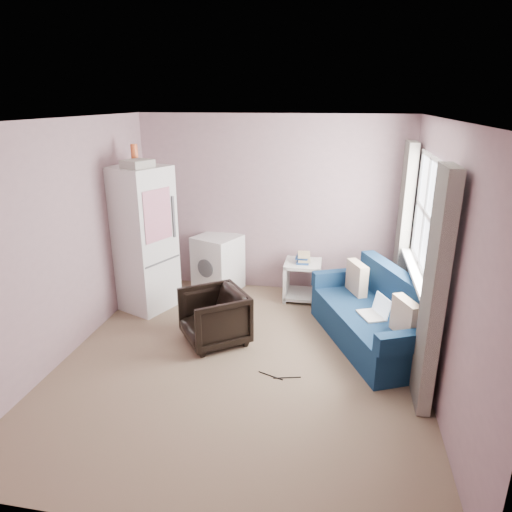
{
  "coord_description": "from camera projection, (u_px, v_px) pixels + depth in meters",
  "views": [
    {
      "loc": [
        0.93,
        -4.18,
        2.68
      ],
      "look_at": [
        0.05,
        0.6,
        1.0
      ],
      "focal_mm": 32.0,
      "sensor_mm": 36.0,
      "label": 1
    }
  ],
  "objects": [
    {
      "name": "washing_machine",
      "position": [
        218.0,
        262.0,
        6.67
      ],
      "size": [
        0.75,
        0.75,
        0.81
      ],
      "rotation": [
        0.0,
        0.0,
        -0.4
      ],
      "color": "silver",
      "rests_on": "ground"
    },
    {
      "name": "floor_cables",
      "position": [
        279.0,
        377.0,
        4.63
      ],
      "size": [
        0.44,
        0.11,
        0.01
      ],
      "rotation": [
        0.0,
        0.0,
        -0.02
      ],
      "color": "black",
      "rests_on": "ground"
    },
    {
      "name": "sofa",
      "position": [
        377.0,
        319.0,
        5.22
      ],
      "size": [
        1.5,
        2.01,
        0.82
      ],
      "rotation": [
        0.0,
        0.0,
        0.42
      ],
      "color": "navy",
      "rests_on": "ground"
    },
    {
      "name": "window_dressing",
      "position": [
        416.0,
        253.0,
        4.9
      ],
      "size": [
        0.17,
        2.62,
        2.18
      ],
      "color": "white",
      "rests_on": "ground"
    },
    {
      "name": "armchair",
      "position": [
        214.0,
        314.0,
        5.21
      ],
      "size": [
        0.9,
        0.91,
        0.69
      ],
      "primitive_type": "imported",
      "rotation": [
        0.0,
        0.0,
        -0.94
      ],
      "color": "black",
      "rests_on": "ground"
    },
    {
      "name": "room",
      "position": [
        242.0,
        251.0,
        4.51
      ],
      "size": [
        3.84,
        4.24,
        2.54
      ],
      "color": "#856E57",
      "rests_on": "ground"
    },
    {
      "name": "side_table",
      "position": [
        303.0,
        278.0,
        6.36
      ],
      "size": [
        0.5,
        0.5,
        0.68
      ],
      "rotation": [
        0.0,
        0.0,
        0.0
      ],
      "color": "silver",
      "rests_on": "ground"
    },
    {
      "name": "fridge",
      "position": [
        143.0,
        238.0,
        5.94
      ],
      "size": [
        0.85,
        0.85,
        2.15
      ],
      "rotation": [
        0.0,
        0.0,
        -0.4
      ],
      "color": "silver",
      "rests_on": "ground"
    }
  ]
}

